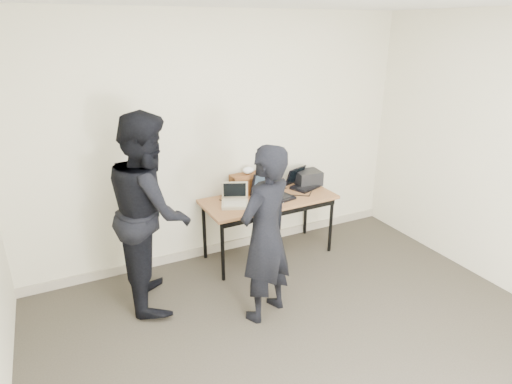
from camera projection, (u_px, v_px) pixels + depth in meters
room at (350, 217)px, 2.82m from camera, size 4.60×4.60×2.80m
desk at (269, 203)px, 4.82m from camera, size 1.51×0.68×0.72m
laptop_beige at (235, 201)px, 4.62m from camera, size 0.37×0.37×0.23m
laptop_center at (272, 192)px, 4.80m from camera, size 0.45×0.44×0.29m
laptop_right at (302, 183)px, 5.11m from camera, size 0.40×0.39×0.23m
leather_satchel at (246, 184)px, 4.87m from camera, size 0.36×0.18×0.25m
tissue at (248, 170)px, 4.83m from camera, size 0.15×0.12×0.08m
equipment_box at (308, 178)px, 5.19m from camera, size 0.32×0.28×0.17m
power_brick at (259, 206)px, 4.57m from camera, size 0.07×0.05×0.03m
cables at (273, 197)px, 4.81m from camera, size 1.15×0.41×0.01m
person_typist at (265, 235)px, 3.74m from camera, size 0.70×0.60×1.64m
person_observer at (150, 211)px, 3.95m from camera, size 0.84×1.00×1.86m
baseboard at (226, 246)px, 5.16m from camera, size 4.50×0.03×0.10m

